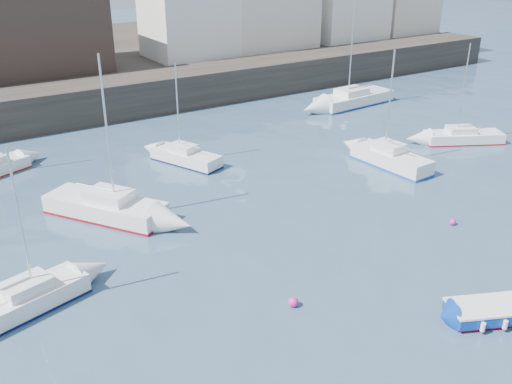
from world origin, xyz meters
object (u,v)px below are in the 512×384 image
buoy_near (293,306)px  buoy_far (126,209)px  sailboat_b (106,207)px  sailboat_c (390,158)px  sailboat_d (463,137)px  buoy_mid (452,225)px  sailboat_g (354,99)px  sailboat_a (23,301)px  blue_dinghy (493,311)px  sailboat_f (186,157)px

buoy_near → buoy_far: (-2.45, 12.49, 0.00)m
sailboat_b → sailboat_c: 18.52m
sailboat_d → buoy_mid: sailboat_d is taller
sailboat_g → sailboat_b: bearing=-159.6°
sailboat_g → buoy_mid: size_ratio=28.20×
sailboat_a → sailboat_g: size_ratio=0.69×
sailboat_a → sailboat_c: sailboat_c is taller
blue_dinghy → buoy_far: size_ratio=11.01×
buoy_far → sailboat_c: bearing=-10.8°
sailboat_b → buoy_near: bearing=-73.3°
blue_dinghy → sailboat_f: (-2.64, 21.98, 0.08)m
sailboat_a → sailboat_d: bearing=7.4°
sailboat_b → sailboat_g: sailboat_g is taller
sailboat_f → buoy_mid: sailboat_f is taller
sailboat_b → sailboat_g: bearing=20.4°
sailboat_b → buoy_far: 1.37m
blue_dinghy → buoy_near: blue_dinghy is taller
sailboat_f → buoy_near: 17.38m
buoy_far → sailboat_d: bearing=-6.1°
sailboat_c → buoy_near: 17.31m
blue_dinghy → buoy_mid: size_ratio=11.16×
sailboat_a → blue_dinghy: bearing=-34.3°
sailboat_b → sailboat_d: size_ratio=1.22×
sailboat_b → sailboat_g: (26.44, 9.85, -0.01)m
buoy_near → buoy_far: buoy_near is taller
sailboat_f → sailboat_a: bearing=-138.5°
sailboat_b → sailboat_d: 26.39m
blue_dinghy → sailboat_g: (16.64, 26.95, 0.18)m
sailboat_d → sailboat_g: 12.19m
sailboat_a → buoy_near: sailboat_a is taller
buoy_far → sailboat_a: bearing=-135.2°
sailboat_b → buoy_mid: bearing=-35.7°
sailboat_a → sailboat_g: (32.15, 16.37, 0.08)m
sailboat_f → sailboat_c: bearing=-35.1°
blue_dinghy → sailboat_f: bearing=96.8°
sailboat_b → buoy_mid: size_ratio=24.98×
blue_dinghy → sailboat_a: size_ratio=0.57×
sailboat_f → sailboat_g: bearing=14.5°
sailboat_a → sailboat_d: 32.27m
sailboat_g → buoy_far: 26.98m
sailboat_f → buoy_near: bearing=-101.7°
sailboat_a → sailboat_d: size_ratio=0.96×
sailboat_f → buoy_far: sailboat_f is taller
sailboat_c → sailboat_g: size_ratio=0.76×
sailboat_b → sailboat_c: (18.28, -2.92, 0.00)m
sailboat_a → sailboat_c: (23.99, 3.59, 0.09)m
sailboat_b → buoy_far: size_ratio=24.65×
sailboat_b → sailboat_a: bearing=-131.2°
sailboat_d → sailboat_f: (-19.12, 7.21, 0.03)m
sailboat_a → sailboat_g: sailboat_g is taller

